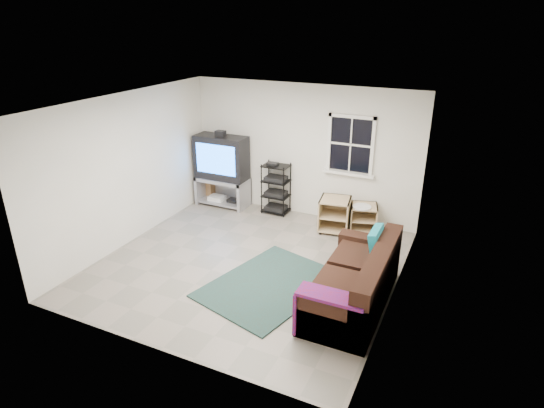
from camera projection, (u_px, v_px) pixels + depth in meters
The scene contains 8 objects.
room at pixel (350, 149), 8.38m from camera, with size 4.60×4.62×4.60m.
tv_unit at pixel (222, 165), 9.41m from camera, with size 1.09×0.55×1.60m.
av_rack at pixel (276, 192), 9.18m from camera, with size 0.52×0.38×1.05m.
side_table_left at pixel (335, 213), 8.46m from camera, with size 0.62×0.62×0.64m.
side_table_right at pixel (363, 216), 8.43m from camera, with size 0.58×0.58×0.55m.
sofa at pixel (355, 283), 6.26m from camera, with size 0.92×2.07×0.95m.
shag_rug at pixel (270, 285), 6.81m from camera, with size 1.45×1.99×0.02m, color black.
paper_bag at pixel (208, 190), 9.99m from camera, with size 0.29×0.19×0.41m, color #A5774A.
Camera 1 is at (3.08, -5.71, 3.75)m, focal length 30.00 mm.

